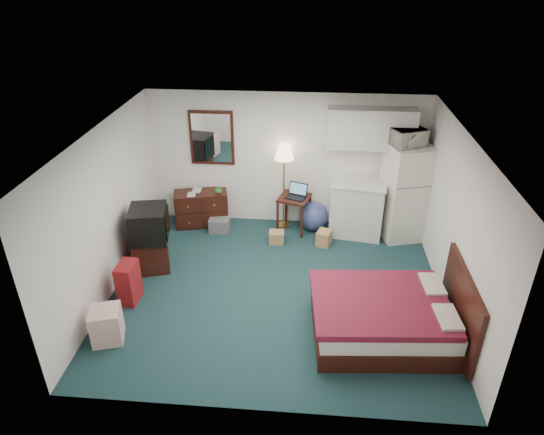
# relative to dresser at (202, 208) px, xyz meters

# --- Properties ---
(floor) EXTENTS (5.00, 4.50, 0.01)m
(floor) POSITION_rel_dresser_xyz_m (1.58, -1.98, -0.33)
(floor) COLOR #143237
(floor) RESTS_ON ground
(ceiling) EXTENTS (5.00, 4.50, 0.01)m
(ceiling) POSITION_rel_dresser_xyz_m (1.58, -1.98, 2.17)
(ceiling) COLOR white
(ceiling) RESTS_ON walls
(walls) EXTENTS (5.01, 4.51, 2.50)m
(walls) POSITION_rel_dresser_xyz_m (1.58, -1.98, 0.92)
(walls) COLOR white
(walls) RESTS_ON floor
(mirror) EXTENTS (0.80, 0.06, 1.00)m
(mirror) POSITION_rel_dresser_xyz_m (0.23, 0.24, 1.32)
(mirror) COLOR white
(mirror) RESTS_ON walls
(upper_cabinets) EXTENTS (1.50, 0.35, 0.70)m
(upper_cabinets) POSITION_rel_dresser_xyz_m (3.03, 0.10, 1.62)
(upper_cabinets) COLOR silver
(upper_cabinets) RESTS_ON walls
(headboard) EXTENTS (0.06, 1.56, 1.00)m
(headboard) POSITION_rel_dresser_xyz_m (4.04, -2.85, 0.22)
(headboard) COLOR black
(headboard) RESTS_ON walls
(dresser) EXTENTS (1.05, 0.66, 0.67)m
(dresser) POSITION_rel_dresser_xyz_m (0.00, 0.00, 0.00)
(dresser) COLOR black
(dresser) RESTS_ON floor
(floor_lamp) EXTENTS (0.38, 0.38, 1.63)m
(floor_lamp) POSITION_rel_dresser_xyz_m (1.55, 0.07, 0.48)
(floor_lamp) COLOR tan
(floor_lamp) RESTS_ON floor
(desk) EXTENTS (0.66, 0.66, 0.67)m
(desk) POSITION_rel_dresser_xyz_m (1.75, -0.05, 0.00)
(desk) COLOR black
(desk) RESTS_ON floor
(exercise_ball) EXTENTS (0.63, 0.63, 0.55)m
(exercise_ball) POSITION_rel_dresser_xyz_m (2.11, -0.02, -0.06)
(exercise_ball) COLOR #36467B
(exercise_ball) RESTS_ON floor
(kitchen_counter) EXTENTS (1.01, 0.83, 1.01)m
(kitchen_counter) POSITION_rel_dresser_xyz_m (2.91, -0.07, 0.17)
(kitchen_counter) COLOR silver
(kitchen_counter) RESTS_ON floor
(fridge) EXTENTS (0.88, 0.88, 1.74)m
(fridge) POSITION_rel_dresser_xyz_m (3.71, -0.10, 0.54)
(fridge) COLOR silver
(fridge) RESTS_ON floor
(bed) EXTENTS (1.90, 1.54, 0.58)m
(bed) POSITION_rel_dresser_xyz_m (3.06, -2.85, -0.05)
(bed) COLOR #51141D
(bed) RESTS_ON floor
(tv_stand) EXTENTS (0.72, 0.76, 0.56)m
(tv_stand) POSITION_rel_dresser_xyz_m (-0.52, -1.50, -0.05)
(tv_stand) COLOR black
(tv_stand) RESTS_ON floor
(suitcase) EXTENTS (0.26, 0.40, 0.64)m
(suitcase) POSITION_rel_dresser_xyz_m (-0.57, -2.40, -0.02)
(suitcase) COLOR #63050E
(suitcase) RESTS_ON floor
(retail_box) EXTENTS (0.48, 0.48, 0.49)m
(retail_box) POSITION_rel_dresser_xyz_m (-0.58, -3.25, -0.09)
(retail_box) COLOR white
(retail_box) RESTS_ON floor
(file_bin) EXTENTS (0.37, 0.28, 0.26)m
(file_bin) POSITION_rel_dresser_xyz_m (0.38, -0.25, -0.20)
(file_bin) COLOR slate
(file_bin) RESTS_ON floor
(cardboard_box_a) EXTENTS (0.27, 0.23, 0.22)m
(cardboard_box_a) POSITION_rel_dresser_xyz_m (1.47, -0.57, -0.22)
(cardboard_box_a) COLOR #AE7A4D
(cardboard_box_a) RESTS_ON floor
(cardboard_box_b) EXTENTS (0.29, 0.32, 0.27)m
(cardboard_box_b) POSITION_rel_dresser_xyz_m (2.31, -0.57, -0.20)
(cardboard_box_b) COLOR #AE7A4D
(cardboard_box_b) RESTS_ON floor
(laptop) EXTENTS (0.43, 0.39, 0.24)m
(laptop) POSITION_rel_dresser_xyz_m (1.78, -0.09, 0.46)
(laptop) COLOR black
(laptop) RESTS_ON desk
(crt_tv) EXTENTS (0.69, 0.72, 0.53)m
(crt_tv) POSITION_rel_dresser_xyz_m (-0.48, -1.53, 0.50)
(crt_tv) COLOR black
(crt_tv) RESTS_ON tv_stand
(microwave) EXTENTS (0.61, 0.51, 0.36)m
(microwave) POSITION_rel_dresser_xyz_m (3.63, -0.14, 1.59)
(microwave) COLOR silver
(microwave) RESTS_ON fridge
(book_a) EXTENTS (0.15, 0.03, 0.20)m
(book_a) POSITION_rel_dresser_xyz_m (-0.21, -0.13, 0.44)
(book_a) COLOR #AE7A4D
(book_a) RESTS_ON dresser
(book_b) EXTENTS (0.17, 0.03, 0.23)m
(book_b) POSITION_rel_dresser_xyz_m (-0.16, 0.04, 0.45)
(book_b) COLOR #AE7A4D
(book_b) RESTS_ON dresser
(mug) EXTENTS (0.14, 0.12, 0.12)m
(mug) POSITION_rel_dresser_xyz_m (0.35, -0.01, 0.39)
(mug) COLOR green
(mug) RESTS_ON dresser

